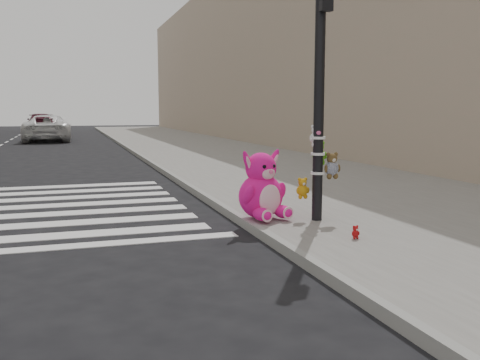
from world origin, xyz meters
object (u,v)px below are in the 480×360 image
object	(u,v)px
pink_bunny	(262,190)
red_teddy	(355,232)
car_white_near	(48,128)
signal_pole	(320,115)

from	to	relation	value
pink_bunny	red_teddy	bearing A→B (deg)	-82.17
red_teddy	car_white_near	world-z (taller)	car_white_near
red_teddy	car_white_near	size ratio (longest dim) A/B	0.03
pink_bunny	red_teddy	size ratio (longest dim) A/B	6.04
pink_bunny	red_teddy	xyz separation A→B (m)	(0.73, -1.67, -0.37)
red_teddy	signal_pole	bearing A→B (deg)	77.45
pink_bunny	car_white_near	xyz separation A→B (m)	(-4.03, 26.01, 0.18)
signal_pole	car_white_near	xyz separation A→B (m)	(-4.84, 26.37, -1.02)
pink_bunny	red_teddy	world-z (taller)	pink_bunny
car_white_near	signal_pole	bearing A→B (deg)	101.45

